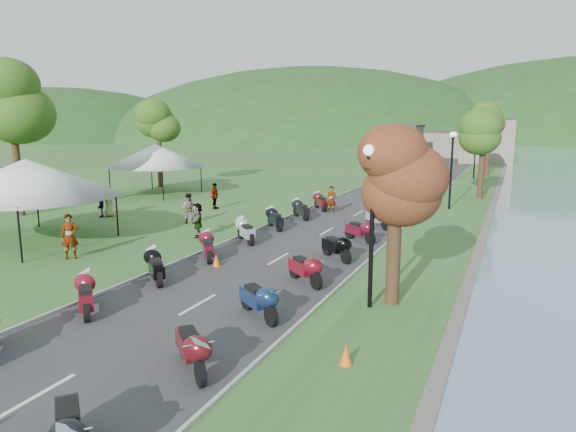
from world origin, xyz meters
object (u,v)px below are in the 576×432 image
at_px(pedestrian_a, 71,259).
at_px(pedestrian_b, 189,223).
at_px(vendor_tent_main, 28,201).
at_px(pedestrian_c, 101,217).

distance_m(pedestrian_a, pedestrian_b, 8.50).
bearing_deg(pedestrian_a, vendor_tent_main, 118.56).
height_order(pedestrian_a, pedestrian_c, pedestrian_a).
height_order(pedestrian_b, pedestrian_c, pedestrian_b).
relative_size(vendor_tent_main, pedestrian_c, 3.29).
distance_m(pedestrian_b, pedestrian_c, 5.96).
xyz_separation_m(vendor_tent_main, pedestrian_c, (-1.75, 6.36, -2.00)).
xyz_separation_m(pedestrian_a, pedestrian_b, (0.02, 8.50, 0.00)).
bearing_deg(pedestrian_a, pedestrian_b, 48.47).
xyz_separation_m(vendor_tent_main, pedestrian_b, (4.17, 6.99, -2.00)).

